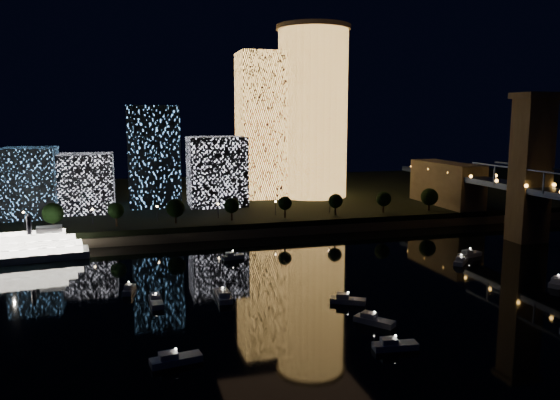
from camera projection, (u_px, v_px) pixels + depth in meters
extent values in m
plane|color=black|center=(437.00, 306.00, 121.91)|extent=(520.00, 520.00, 0.00)
cube|color=black|center=(264.00, 197.00, 273.94)|extent=(420.00, 160.00, 5.00)
cube|color=#6B5E4C|center=(316.00, 229.00, 199.79)|extent=(420.00, 6.00, 3.00)
cylinder|color=#FFB251|center=(313.00, 115.00, 253.04)|extent=(32.00, 32.00, 76.14)
cylinder|color=#6B5E4C|center=(313.00, 28.00, 247.18)|extent=(34.00, 34.00, 2.00)
cube|color=#FFB251|center=(261.00, 126.00, 250.37)|extent=(20.74, 20.74, 66.00)
cube|color=white|center=(217.00, 171.00, 229.99)|extent=(23.50, 19.89, 28.93)
cube|color=#559BE7|center=(153.00, 156.00, 230.94)|extent=(20.85, 27.10, 41.69)
cube|color=white|center=(84.00, 183.00, 214.36)|extent=(22.81, 20.74, 22.81)
cube|color=#559BE7|center=(31.00, 182.00, 202.77)|extent=(18.51, 20.36, 25.91)
cube|color=#6B5E4C|center=(531.00, 171.00, 183.17)|extent=(11.00, 9.00, 48.00)
cube|color=#6B5E4C|center=(536.00, 95.00, 179.42)|extent=(13.00, 11.00, 2.00)
cube|color=#6B5E4C|center=(446.00, 189.00, 232.67)|extent=(12.00, 40.00, 23.00)
cube|color=navy|center=(548.00, 184.00, 168.89)|extent=(0.50, 0.50, 7.00)
cube|color=navy|center=(498.00, 176.00, 191.75)|extent=(0.50, 0.50, 7.00)
sphere|color=#FFA338|center=(526.00, 186.00, 177.58)|extent=(1.20, 1.20, 1.20)
sphere|color=#FFA338|center=(449.00, 173.00, 220.44)|extent=(1.20, 1.20, 1.20)
cube|color=silver|center=(11.00, 258.00, 159.85)|extent=(43.95, 14.53, 2.16)
cube|color=white|center=(11.00, 251.00, 159.54)|extent=(40.28, 13.24, 1.98)
cube|color=white|center=(10.00, 244.00, 159.25)|extent=(36.61, 11.96, 1.98)
cube|color=white|center=(10.00, 238.00, 158.95)|extent=(31.15, 10.48, 1.98)
cube|color=silver|center=(49.00, 229.00, 162.66)|extent=(7.73, 6.14, 1.62)
cylinder|color=black|center=(29.00, 225.00, 158.73)|extent=(1.26, 1.26, 5.39)
cylinder|color=black|center=(29.00, 223.00, 162.03)|extent=(1.26, 1.26, 5.39)
cube|color=silver|center=(223.00, 296.00, 127.30)|extent=(3.19, 9.64, 1.20)
cube|color=silver|center=(224.00, 293.00, 125.75)|extent=(2.54, 3.39, 1.00)
sphere|color=white|center=(223.00, 288.00, 127.00)|extent=(0.36, 0.36, 0.36)
cube|color=silver|center=(233.00, 257.00, 162.53)|extent=(6.95, 3.50, 1.20)
cube|color=silver|center=(230.00, 254.00, 161.90)|extent=(2.64, 2.19, 1.00)
sphere|color=white|center=(233.00, 251.00, 162.23)|extent=(0.36, 0.36, 0.36)
cube|color=silver|center=(470.00, 255.00, 165.55)|extent=(8.59, 4.84, 1.20)
cube|color=silver|center=(467.00, 252.00, 164.74)|extent=(3.35, 2.85, 1.00)
sphere|color=white|center=(470.00, 248.00, 165.25)|extent=(0.36, 0.36, 0.36)
cube|color=silver|center=(461.00, 261.00, 157.77)|extent=(7.47, 7.32, 1.20)
cube|color=silver|center=(460.00, 259.00, 156.59)|extent=(3.43, 3.41, 1.00)
sphere|color=white|center=(461.00, 255.00, 157.47)|extent=(0.36, 0.36, 0.36)
cube|color=silver|center=(558.00, 282.00, 137.64)|extent=(8.43, 6.93, 1.20)
cube|color=silver|center=(557.00, 279.00, 136.53)|extent=(3.65, 3.45, 1.00)
sphere|color=white|center=(559.00, 275.00, 137.34)|extent=(0.36, 0.36, 0.36)
cube|color=silver|center=(395.00, 346.00, 99.37)|extent=(8.43, 3.53, 1.20)
cube|color=silver|center=(389.00, 341.00, 99.02)|extent=(3.09, 2.44, 1.00)
sphere|color=white|center=(396.00, 336.00, 99.07)|extent=(0.36, 0.36, 0.36)
cube|color=silver|center=(129.00, 290.00, 131.72)|extent=(3.32, 6.66, 1.20)
cube|color=silver|center=(128.00, 287.00, 130.61)|extent=(2.08, 2.53, 1.00)
sphere|color=white|center=(129.00, 282.00, 131.42)|extent=(0.36, 0.36, 0.36)
cube|color=silver|center=(348.00, 301.00, 123.96)|extent=(8.24, 6.06, 1.20)
cube|color=silver|center=(343.00, 296.00, 124.06)|extent=(3.45, 3.16, 1.00)
sphere|color=white|center=(348.00, 292.00, 123.66)|extent=(0.36, 0.36, 0.36)
cube|color=silver|center=(176.00, 360.00, 93.68)|extent=(9.15, 4.23, 1.20)
cube|color=silver|center=(168.00, 355.00, 92.96)|extent=(3.42, 2.77, 1.00)
sphere|color=white|center=(176.00, 349.00, 93.38)|extent=(0.36, 0.36, 0.36)
cube|color=silver|center=(374.00, 321.00, 111.47)|extent=(7.33, 8.21, 1.20)
cube|color=silver|center=(369.00, 315.00, 112.03)|extent=(3.53, 3.65, 1.00)
sphere|color=white|center=(375.00, 312.00, 111.17)|extent=(0.36, 0.36, 0.36)
cube|color=silver|center=(156.00, 302.00, 123.17)|extent=(3.15, 8.37, 1.20)
cube|color=silver|center=(155.00, 296.00, 124.16)|extent=(2.32, 3.01, 1.00)
sphere|color=white|center=(156.00, 293.00, 122.87)|extent=(0.36, 0.36, 0.36)
cylinder|color=black|center=(54.00, 224.00, 180.82)|extent=(0.70, 0.70, 4.00)
sphere|color=black|center=(53.00, 213.00, 180.30)|extent=(6.98, 6.98, 6.98)
cylinder|color=black|center=(116.00, 221.00, 186.12)|extent=(0.70, 0.70, 4.00)
sphere|color=black|center=(116.00, 210.00, 185.60)|extent=(5.53, 5.53, 5.53)
cylinder|color=black|center=(176.00, 218.00, 191.43)|extent=(0.70, 0.70, 4.00)
sphere|color=black|center=(175.00, 208.00, 190.90)|extent=(6.55, 6.55, 6.55)
cylinder|color=black|center=(232.00, 215.00, 196.73)|extent=(0.70, 0.70, 4.00)
sphere|color=black|center=(232.00, 205.00, 196.20)|extent=(5.54, 5.54, 5.54)
cylinder|color=black|center=(285.00, 212.00, 202.03)|extent=(0.70, 0.70, 4.00)
sphere|color=black|center=(285.00, 203.00, 201.51)|extent=(5.14, 5.14, 5.14)
cylinder|color=black|center=(335.00, 210.00, 207.33)|extent=(0.70, 0.70, 4.00)
sphere|color=black|center=(336.00, 201.00, 206.81)|extent=(5.48, 5.48, 5.48)
cylinder|color=black|center=(383.00, 208.00, 212.64)|extent=(0.70, 0.70, 4.00)
sphere|color=black|center=(384.00, 199.00, 212.11)|extent=(5.85, 5.85, 5.85)
cylinder|color=black|center=(429.00, 205.00, 217.94)|extent=(0.70, 0.70, 4.00)
sphere|color=black|center=(429.00, 197.00, 217.41)|extent=(6.87, 6.87, 6.87)
cylinder|color=black|center=(24.00, 220.00, 183.81)|extent=(0.24, 0.24, 5.00)
sphere|color=#FFCC7F|center=(23.00, 212.00, 183.39)|extent=(0.70, 0.70, 0.70)
cylinder|color=black|center=(93.00, 217.00, 189.64)|extent=(0.24, 0.24, 5.00)
sphere|color=#FFCC7F|center=(92.00, 209.00, 189.22)|extent=(0.70, 0.70, 0.70)
cylinder|color=black|center=(157.00, 214.00, 195.48)|extent=(0.24, 0.24, 5.00)
sphere|color=#FFCC7F|center=(157.00, 207.00, 195.06)|extent=(0.70, 0.70, 0.70)
cylinder|color=black|center=(218.00, 211.00, 201.31)|extent=(0.24, 0.24, 5.00)
sphere|color=#FFCC7F|center=(218.00, 204.00, 200.89)|extent=(0.70, 0.70, 0.70)
cylinder|color=black|center=(276.00, 209.00, 207.14)|extent=(0.24, 0.24, 5.00)
sphere|color=#FFCC7F|center=(276.00, 201.00, 206.72)|extent=(0.70, 0.70, 0.70)
cylinder|color=black|center=(330.00, 206.00, 212.97)|extent=(0.24, 0.24, 5.00)
sphere|color=#FFCC7F|center=(330.00, 199.00, 212.55)|extent=(0.70, 0.70, 0.70)
cylinder|color=black|center=(381.00, 204.00, 218.81)|extent=(0.24, 0.24, 5.00)
sphere|color=#FFCC7F|center=(381.00, 197.00, 218.39)|extent=(0.70, 0.70, 0.70)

